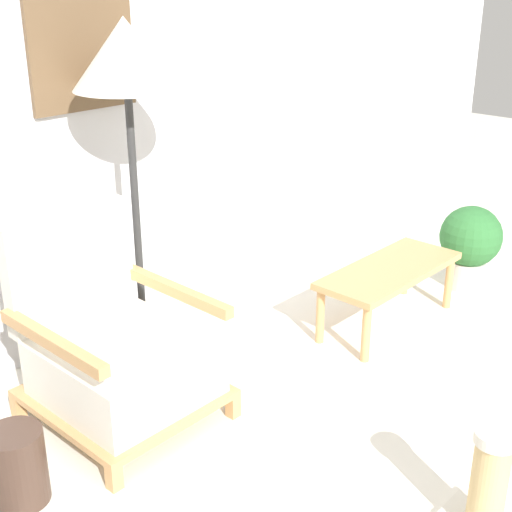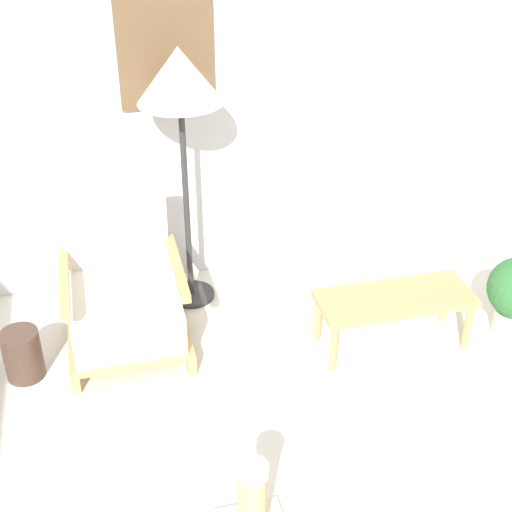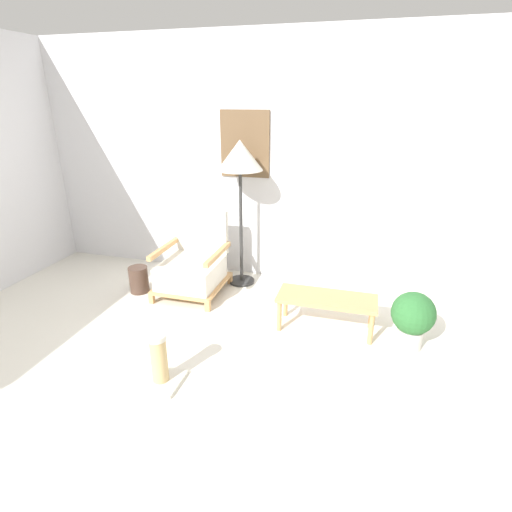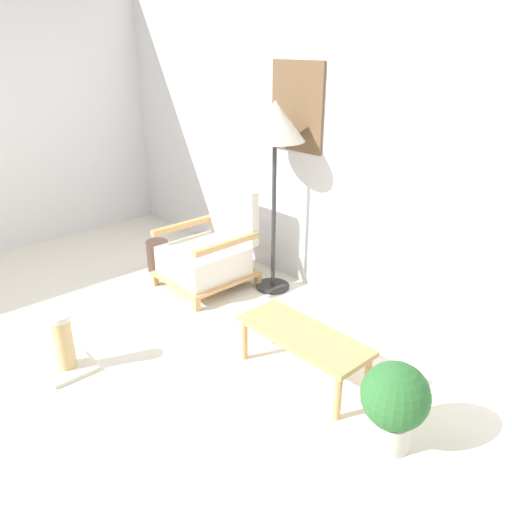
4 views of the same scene
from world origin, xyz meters
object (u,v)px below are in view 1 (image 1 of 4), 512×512
(vase, at_px, (17,466))
(potted_plant, at_px, (470,242))
(scratching_post, at_px, (487,497))
(coffee_table, at_px, (389,275))
(armchair, at_px, (115,351))
(floor_lamp, at_px, (126,67))

(vase, bearing_deg, potted_plant, -6.14)
(vase, xyz_separation_m, scratching_post, (0.98, -1.33, 0.02))
(vase, height_order, scratching_post, scratching_post)
(coffee_table, relative_size, potted_plant, 1.75)
(armchair, distance_m, coffee_table, 1.56)
(potted_plant, bearing_deg, floor_lamp, 154.64)
(armchair, distance_m, scratching_post, 1.56)
(floor_lamp, bearing_deg, scratching_post, -91.32)
(armchair, distance_m, potted_plant, 2.29)
(armchair, relative_size, floor_lamp, 0.53)
(armchair, distance_m, vase, 0.63)
(floor_lamp, distance_m, vase, 1.72)
(potted_plant, bearing_deg, coffee_table, 173.06)
(coffee_table, height_order, potted_plant, potted_plant)
(coffee_table, bearing_deg, armchair, 165.31)
(armchair, bearing_deg, scratching_post, -75.30)
(floor_lamp, relative_size, coffee_table, 1.80)
(floor_lamp, relative_size, scratching_post, 3.81)
(armchair, bearing_deg, vase, -162.88)
(potted_plant, bearing_deg, vase, 173.86)
(scratching_post, bearing_deg, armchair, 104.70)
(armchair, height_order, vase, armchair)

